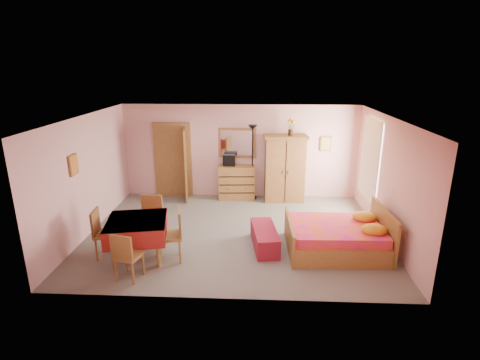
# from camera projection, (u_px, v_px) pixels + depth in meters

# --- Properties ---
(floor) EXTENTS (6.50, 6.50, 0.00)m
(floor) POSITION_uv_depth(u_px,v_px,m) (235.00, 232.00, 8.45)
(floor) COLOR slate
(floor) RESTS_ON ground
(ceiling) EXTENTS (6.50, 6.50, 0.00)m
(ceiling) POSITION_uv_depth(u_px,v_px,m) (234.00, 117.00, 7.68)
(ceiling) COLOR brown
(ceiling) RESTS_ON wall_back
(wall_back) EXTENTS (6.50, 0.10, 2.60)m
(wall_back) POSITION_uv_depth(u_px,v_px,m) (240.00, 152.00, 10.45)
(wall_back) COLOR #DFA1A2
(wall_back) RESTS_ON floor
(wall_front) EXTENTS (6.50, 0.10, 2.60)m
(wall_front) POSITION_uv_depth(u_px,v_px,m) (225.00, 225.00, 5.68)
(wall_front) COLOR #DFA1A2
(wall_front) RESTS_ON floor
(wall_left) EXTENTS (0.10, 5.00, 2.60)m
(wall_left) POSITION_uv_depth(u_px,v_px,m) (87.00, 175.00, 8.22)
(wall_left) COLOR #DFA1A2
(wall_left) RESTS_ON floor
(wall_right) EXTENTS (0.10, 5.00, 2.60)m
(wall_right) POSITION_uv_depth(u_px,v_px,m) (388.00, 180.00, 7.92)
(wall_right) COLOR #DFA1A2
(wall_right) RESTS_ON floor
(doorway) EXTENTS (1.06, 0.12, 2.15)m
(doorway) POSITION_uv_depth(u_px,v_px,m) (173.00, 161.00, 10.59)
(doorway) COLOR #9E6B35
(doorway) RESTS_ON floor
(window) EXTENTS (0.08, 1.40, 1.95)m
(window) POSITION_uv_depth(u_px,v_px,m) (370.00, 159.00, 9.02)
(window) COLOR white
(window) RESTS_ON wall_right
(picture_left) EXTENTS (0.04, 0.32, 0.42)m
(picture_left) POSITION_uv_depth(u_px,v_px,m) (73.00, 165.00, 7.52)
(picture_left) COLOR orange
(picture_left) RESTS_ON wall_left
(picture_back) EXTENTS (0.30, 0.04, 0.40)m
(picture_back) POSITION_uv_depth(u_px,v_px,m) (326.00, 144.00, 10.24)
(picture_back) COLOR #D8BF59
(picture_back) RESTS_ON wall_back
(chest_of_drawers) EXTENTS (1.03, 0.56, 0.94)m
(chest_of_drawers) POSITION_uv_depth(u_px,v_px,m) (237.00, 182.00, 10.50)
(chest_of_drawers) COLOR #A36D37
(chest_of_drawers) RESTS_ON floor
(wall_mirror) EXTENTS (1.06, 0.11, 0.84)m
(wall_mirror) POSITION_uv_depth(u_px,v_px,m) (237.00, 143.00, 10.38)
(wall_mirror) COLOR silver
(wall_mirror) RESTS_ON wall_back
(stereo) EXTENTS (0.33, 0.25, 0.31)m
(stereo) POSITION_uv_depth(u_px,v_px,m) (229.00, 160.00, 10.35)
(stereo) COLOR black
(stereo) RESTS_ON chest_of_drawers
(floor_lamp) EXTENTS (0.29, 0.29, 2.08)m
(floor_lamp) POSITION_uv_depth(u_px,v_px,m) (252.00, 163.00, 10.30)
(floor_lamp) COLOR black
(floor_lamp) RESTS_ON floor
(wardrobe) EXTENTS (1.20, 0.67, 1.83)m
(wardrobe) POSITION_uv_depth(u_px,v_px,m) (285.00, 169.00, 10.19)
(wardrobe) COLOR #9D6535
(wardrobe) RESTS_ON floor
(sunflower_vase) EXTENTS (0.18, 0.18, 0.44)m
(sunflower_vase) POSITION_uv_depth(u_px,v_px,m) (291.00, 127.00, 9.86)
(sunflower_vase) COLOR yellow
(sunflower_vase) RESTS_ON wardrobe
(bed) EXTENTS (2.00, 1.59, 0.91)m
(bed) POSITION_uv_depth(u_px,v_px,m) (336.00, 230.00, 7.52)
(bed) COLOR #DA1584
(bed) RESTS_ON floor
(bench) EXTENTS (0.61, 1.28, 0.41)m
(bench) POSITION_uv_depth(u_px,v_px,m) (265.00, 238.00, 7.73)
(bench) COLOR maroon
(bench) RESTS_ON floor
(dining_table) EXTENTS (1.29, 1.29, 0.81)m
(dining_table) POSITION_uv_depth(u_px,v_px,m) (138.00, 239.00, 7.23)
(dining_table) COLOR maroon
(dining_table) RESTS_ON floor
(chair_south) EXTENTS (0.50, 0.50, 0.91)m
(chair_south) POSITION_uv_depth(u_px,v_px,m) (129.00, 255.00, 6.53)
(chair_south) COLOR #996633
(chair_south) RESTS_ON floor
(chair_north) EXTENTS (0.47, 0.47, 1.00)m
(chair_north) POSITION_uv_depth(u_px,v_px,m) (150.00, 220.00, 7.85)
(chair_north) COLOR brown
(chair_north) RESTS_ON floor
(chair_west) EXTENTS (0.49, 0.49, 0.97)m
(chair_west) POSITION_uv_depth(u_px,v_px,m) (107.00, 233.00, 7.28)
(chair_west) COLOR #A46F37
(chair_west) RESTS_ON floor
(chair_east) EXTENTS (0.55, 0.55, 1.02)m
(chair_east) POSITION_uv_depth(u_px,v_px,m) (169.00, 235.00, 7.14)
(chair_east) COLOR #A17536
(chair_east) RESTS_ON floor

